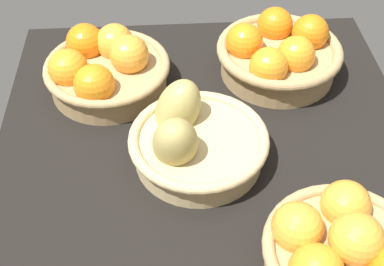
{
  "coord_description": "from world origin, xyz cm",
  "views": [
    {
      "loc": [
        -56.63,
        6.65,
        66.31
      ],
      "look_at": [
        3.46,
        2.78,
        7.0
      ],
      "focal_mm": 48.63,
      "sensor_mm": 36.0,
      "label": 1
    }
  ],
  "objects_px": {
    "basket_near_right": "(279,53)",
    "basket_far_right": "(105,68)",
    "basket_center_pears": "(192,140)",
    "basket_near_left": "(342,253)"
  },
  "relations": [
    {
      "from": "basket_near_right",
      "to": "basket_center_pears",
      "type": "distance_m",
      "value": 0.28
    },
    {
      "from": "basket_near_right",
      "to": "basket_far_right",
      "type": "height_order",
      "value": "same"
    },
    {
      "from": "basket_far_right",
      "to": "basket_center_pears",
      "type": "xyz_separation_m",
      "value": [
        -0.19,
        -0.15,
        -0.0
      ]
    },
    {
      "from": "basket_near_right",
      "to": "basket_near_left",
      "type": "bearing_deg",
      "value": -179.68
    },
    {
      "from": "basket_near_right",
      "to": "basket_far_right",
      "type": "xyz_separation_m",
      "value": [
        -0.02,
        0.33,
        -0.0
      ]
    },
    {
      "from": "basket_near_right",
      "to": "basket_near_left",
      "type": "distance_m",
      "value": 0.44
    },
    {
      "from": "basket_near_left",
      "to": "basket_center_pears",
      "type": "xyz_separation_m",
      "value": [
        0.23,
        0.18,
        -0.01
      ]
    },
    {
      "from": "basket_near_right",
      "to": "basket_center_pears",
      "type": "bearing_deg",
      "value": 140.24
    },
    {
      "from": "basket_far_right",
      "to": "basket_center_pears",
      "type": "bearing_deg",
      "value": -142.07
    },
    {
      "from": "basket_far_right",
      "to": "basket_center_pears",
      "type": "height_order",
      "value": "basket_center_pears"
    }
  ]
}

